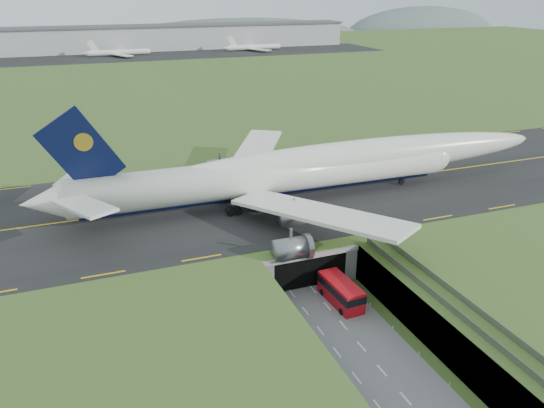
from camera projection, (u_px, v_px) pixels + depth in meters
name	position (u px, v px, depth m)	size (l,w,h in m)	color
ground	(333.00, 315.00, 75.53)	(900.00, 900.00, 0.00)	#436227
airfield_deck	(334.00, 297.00, 74.40)	(800.00, 800.00, 6.00)	gray
trench_road	(359.00, 345.00, 69.00)	(12.00, 75.00, 0.20)	slate
taxiway	(257.00, 196.00, 101.82)	(800.00, 44.00, 0.18)	black
tunnel_portal	(289.00, 245.00, 88.75)	(17.00, 22.30, 6.00)	gray
guideway	(497.00, 346.00, 60.54)	(3.00, 53.00, 7.05)	#A8A8A3
jumbo_jet	(307.00, 170.00, 99.01)	(101.36, 64.03, 21.18)	white
shuttle_tram	(341.00, 292.00, 77.63)	(3.74, 8.78, 3.48)	red
cargo_terminal	(117.00, 38.00, 329.67)	(320.00, 67.00, 15.60)	#B2B2B2
distant_hills	(180.00, 45.00, 470.58)	(700.00, 91.00, 60.00)	#556663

